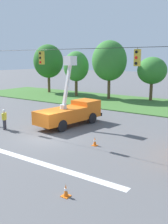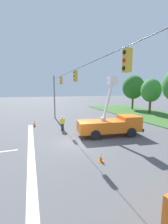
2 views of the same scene
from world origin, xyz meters
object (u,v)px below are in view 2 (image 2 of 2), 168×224
at_px(tree_far_west, 133,87).
at_px(tree_west, 151,90).
at_px(utility_truck_bucket_lift, 111,124).
at_px(traffic_cone_mid_right, 34,123).
at_px(road_worker, 62,122).
at_px(traffic_cone_foreground_left, 101,157).

height_order(tree_far_west, tree_west, tree_far_west).
distance_m(tree_west, utility_truck_bucket_lift, 18.95).
height_order(tree_far_west, utility_truck_bucket_lift, tree_far_west).
height_order(tree_far_west, traffic_cone_mid_right, tree_far_west).
height_order(tree_far_west, road_worker, tree_far_west).
bearing_deg(road_worker, traffic_cone_mid_right, -136.86).
bearing_deg(tree_far_west, utility_truck_bucket_lift, -42.86).
relative_size(traffic_cone_foreground_left, traffic_cone_mid_right, 0.76).
bearing_deg(tree_west, traffic_cone_foreground_left, -50.34).
xyz_separation_m(tree_west, traffic_cone_foreground_left, (15.62, -18.84, -4.42)).
distance_m(tree_far_west, traffic_cone_foreground_left, 30.06).
xyz_separation_m(tree_far_west, traffic_cone_foreground_left, (22.19, -19.61, -5.19)).
bearing_deg(traffic_cone_foreground_left, utility_truck_bucket_lift, 143.92).
relative_size(road_worker, traffic_cone_foreground_left, 2.83).
bearing_deg(traffic_cone_foreground_left, road_worker, -174.36).
relative_size(tree_far_west, tree_west, 1.18).
relative_size(tree_west, traffic_cone_mid_right, 8.61).
bearing_deg(utility_truck_bucket_lift, tree_west, 125.04).
xyz_separation_m(traffic_cone_foreground_left, traffic_cone_mid_right, (-11.93, -3.96, 0.11)).
height_order(utility_truck_bucket_lift, traffic_cone_mid_right, utility_truck_bucket_lift).
bearing_deg(traffic_cone_mid_right, utility_truck_bucket_lift, 47.10).
distance_m(tree_far_west, traffic_cone_mid_right, 26.20).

